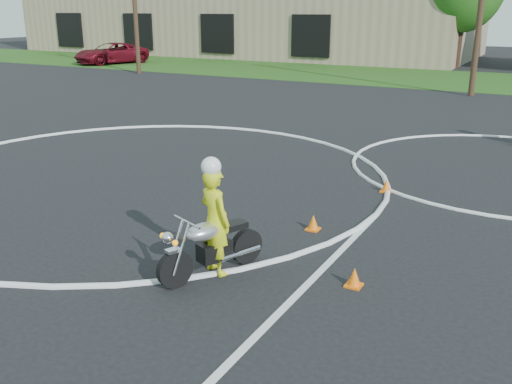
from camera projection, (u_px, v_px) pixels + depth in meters
The scene contains 8 objects.
ground at pixel (47, 211), 11.65m from camera, with size 120.00×120.00×0.00m, color black.
grass_strip at pixel (400, 77), 34.19m from camera, with size 120.00×10.00×0.02m, color #1E4714.
course_markings at pixel (244, 173), 14.29m from camera, with size 19.05×19.05×0.12m.
primary_motorcycle at pixel (210, 246), 8.72m from camera, with size 0.97×1.82×1.01m.
rider_primary_grp at pixel (215, 218), 8.70m from camera, with size 0.73×0.61×1.87m.
pickup_grp at pixel (111, 53), 41.99m from camera, with size 4.09×5.92×1.50m.
traffic_cones at pixel (424, 218), 10.86m from camera, with size 16.23×12.13×0.30m.
warehouse at pixel (246, 5), 51.96m from camera, with size 41.00×17.00×8.30m.
Camera 1 is at (9.01, -7.57, 3.96)m, focal length 40.00 mm.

